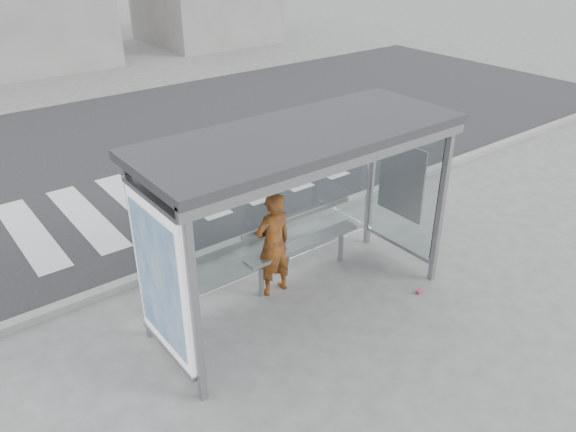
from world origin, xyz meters
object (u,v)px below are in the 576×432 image
at_px(soda_can, 419,291).
at_px(person, 273,244).
at_px(bench, 303,243).
at_px(bus_shelter, 276,184).

bearing_deg(soda_can, person, 140.73).
xyz_separation_m(person, soda_can, (1.67, -1.36, -0.77)).
bearing_deg(person, bench, -176.95).
bearing_deg(soda_can, bus_shelter, 154.92).
relative_size(bus_shelter, bench, 2.14).
distance_m(person, bench, 0.59).
height_order(bus_shelter, person, bus_shelter).
bearing_deg(person, bus_shelter, 59.85).
bearing_deg(bus_shelter, bench, 30.08).
bearing_deg(soda_can, bench, 128.64).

